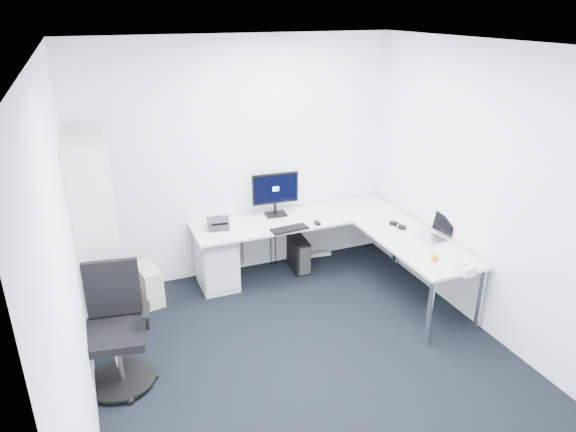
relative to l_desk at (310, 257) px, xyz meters
name	(u,v)px	position (x,y,z in m)	size (l,w,h in m)	color
ground	(317,372)	(-0.55, -1.40, -0.35)	(4.20, 4.20, 0.00)	black
ceiling	(325,48)	(-0.55, -1.40, 2.35)	(4.20, 4.20, 0.00)	white
wall_back	(241,160)	(-0.55, 0.70, 1.00)	(3.60, 0.02, 2.70)	white
wall_front	(533,420)	(-0.55, -3.50, 1.00)	(3.60, 0.02, 2.70)	white
wall_left	(71,273)	(-2.35, -1.40, 1.00)	(0.02, 4.20, 2.70)	white
wall_right	(503,200)	(1.25, -1.40, 1.00)	(0.02, 4.20, 2.70)	white
l_desk	(310,257)	(0.00, 0.00, 0.00)	(2.43, 1.36, 0.71)	silver
drawer_pedestal	(217,262)	(-0.97, 0.38, -0.05)	(0.40, 0.49, 0.61)	silver
bookshelf	(96,236)	(-2.17, 0.05, 0.61)	(0.38, 0.97, 1.93)	silver
task_chair	(115,332)	(-2.14, -0.92, 0.17)	(0.59, 0.59, 1.05)	black
black_pc_tower	(299,254)	(0.04, 0.41, -0.16)	(0.18, 0.40, 0.39)	black
beige_pc_tower	(149,284)	(-1.72, 0.33, -0.15)	(0.19, 0.42, 0.40)	beige
power_strip	(318,254)	(0.41, 0.63, -0.34)	(0.34, 0.06, 0.04)	silver
monitor	(276,194)	(-0.21, 0.50, 0.61)	(0.54, 0.17, 0.52)	black
black_keyboard	(289,229)	(-0.22, 0.05, 0.36)	(0.41, 0.15, 0.02)	black
mouse	(317,223)	(0.12, 0.07, 0.37)	(0.06, 0.09, 0.03)	black
desk_phone	(218,221)	(-0.93, 0.39, 0.43)	(0.22, 0.22, 0.15)	#29292C
laptop	(430,228)	(1.04, -0.70, 0.47)	(0.33, 0.32, 0.24)	silver
white_keyboard	(399,244)	(0.67, -0.71, 0.36)	(0.13, 0.47, 0.02)	silver
headphones	(398,224)	(0.92, -0.31, 0.38)	(0.13, 0.20, 0.05)	black
orange_fruit	(434,257)	(0.79, -1.14, 0.39)	(0.07, 0.07, 0.07)	orange
tissue_box	(462,267)	(0.88, -1.41, 0.40)	(0.13, 0.24, 0.08)	silver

